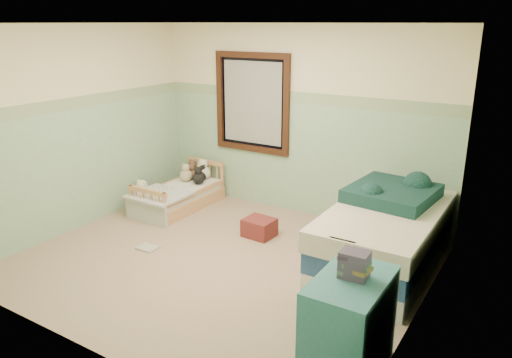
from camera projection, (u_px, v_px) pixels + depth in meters
The scene contains 30 objects.
floor at pixel (220, 262), 5.43m from camera, with size 4.20×3.60×0.02m, color #957A60.
ceiling at pixel (214, 22), 4.66m from camera, with size 4.20×3.60×0.02m, color white.
wall_back at pixel (298, 122), 6.50m from camera, with size 4.20×0.04×2.50m, color beige.
wall_front at pixel (71, 204), 3.59m from camera, with size 4.20×0.04×2.50m, color beige.
wall_left at pixel (80, 129), 6.10m from camera, with size 0.04×3.60×2.50m, color beige.
wall_right at pixel (427, 186), 3.99m from camera, with size 0.04×3.60×2.50m, color beige.
wainscot_mint at pixel (297, 159), 6.64m from camera, with size 4.20×0.01×1.50m, color #81AC8C.
border_strip at pixel (298, 98), 6.39m from camera, with size 4.20×0.01×0.15m, color #3C7140.
window_frame at pixel (252, 103), 6.76m from camera, with size 1.16×0.06×1.36m, color #31190A.
window_blinds at pixel (252, 103), 6.77m from camera, with size 0.92×0.01×1.12m, color #B9B9B0.
toddler_bed_frame at pixel (180, 201), 6.99m from camera, with size 0.65×1.30×0.17m, color tan.
toddler_mattress at pixel (179, 192), 6.94m from camera, with size 0.60×1.25×0.12m, color silver.
patchwork_quilt at pixel (159, 195), 6.59m from camera, with size 0.71×0.65×0.03m, color #7895CA.
plush_bed_brown at pixel (193, 171), 7.38m from camera, with size 0.18×0.18×0.18m, color brown.
plush_bed_white at pixel (203, 173), 7.27m from camera, with size 0.20×0.20×0.20m, color silver.
plush_bed_tan at pixel (186, 175), 7.17m from camera, with size 0.18×0.18×0.18m, color #C0B089.
plush_bed_dark at pixel (198, 178), 7.06m from camera, with size 0.17×0.17×0.17m, color black.
plush_floor_cream at pixel (143, 197), 7.03m from camera, with size 0.26×0.26×0.26m, color #EDE2C3.
plush_floor_tan at pixel (156, 207), 6.67m from camera, with size 0.25×0.25×0.25m, color #C0B089.
twin_bed_frame at pixel (383, 256), 5.30m from camera, with size 0.99×1.98×0.22m, color silver.
twin_boxspring at pixel (385, 237), 5.23m from camera, with size 0.99×1.98×0.22m, color navy.
twin_mattress at pixel (387, 218), 5.16m from camera, with size 1.03×2.02×0.22m, color #F0E6CA.
teal_blanket at pixel (392, 193), 5.38m from camera, with size 0.84×0.89×0.14m, color black.
dresser at pixel (349, 325), 3.62m from camera, with size 0.48×0.77×0.77m, color teal.
book_stack at pixel (354, 264), 3.50m from camera, with size 0.20×0.16×0.20m, color brown.
red_pillow at pixel (259, 228), 6.03m from camera, with size 0.36×0.31×0.22m, color maroon.
floor_book at pixel (148, 248), 5.72m from camera, with size 0.23×0.18×0.02m, color #E8B448.
extra_plush_0 at pixel (202, 174), 7.25m from camera, with size 0.17×0.17×0.17m, color black.
extra_plush_1 at pixel (192, 174), 7.28m from camera, with size 0.16×0.16×0.16m, color brown.
extra_plush_2 at pixel (201, 174), 7.26m from camera, with size 0.18×0.18×0.18m, color #C0B089.
Camera 1 is at (2.92, -3.94, 2.51)m, focal length 34.62 mm.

